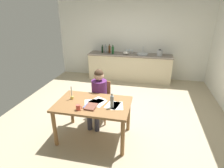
{
  "coord_description": "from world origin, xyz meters",
  "views": [
    {
      "loc": [
        0.71,
        -3.83,
        2.33
      ],
      "look_at": [
        -0.06,
        -0.34,
        0.85
      ],
      "focal_mm": 29.43,
      "sensor_mm": 36.0,
      "label": 1
    }
  ],
  "objects_px": {
    "coffee_mug": "(78,107)",
    "bottle_wine_red": "(109,49)",
    "sink_unit": "(142,54)",
    "wine_glass_back_left": "(127,50)",
    "bottle_oil": "(102,49)",
    "wine_bottle_on_table": "(112,102)",
    "book_cookery": "(89,106)",
    "wine_glass_by_kettle": "(129,50)",
    "candlestick": "(72,95)",
    "wine_glass_near_sink": "(132,50)",
    "chair_at_table": "(101,99)",
    "book_magazine": "(91,107)",
    "mixing_bowl": "(126,53)",
    "stovetop_kettle": "(160,53)",
    "bottle_sauce": "(113,50)",
    "bottle_vinegar": "(106,49)",
    "dining_table": "(93,108)",
    "person_seated": "(98,94)"
  },
  "relations": [
    {
      "from": "bottle_wine_red",
      "to": "bottle_sauce",
      "type": "distance_m",
      "value": 0.17
    },
    {
      "from": "coffee_mug",
      "to": "bottle_wine_red",
      "type": "bearing_deg",
      "value": 94.65
    },
    {
      "from": "dining_table",
      "to": "coffee_mug",
      "type": "distance_m",
      "value": 0.36
    },
    {
      "from": "mixing_bowl",
      "to": "bottle_sauce",
      "type": "bearing_deg",
      "value": -179.16
    },
    {
      "from": "book_cookery",
      "to": "bottle_vinegar",
      "type": "xyz_separation_m",
      "value": [
        -0.58,
        3.51,
        0.26
      ]
    },
    {
      "from": "bottle_wine_red",
      "to": "stovetop_kettle",
      "type": "xyz_separation_m",
      "value": [
        1.68,
        -0.04,
        -0.03
      ]
    },
    {
      "from": "bottle_sauce",
      "to": "book_cookery",
      "type": "bearing_deg",
      "value": -84.92
    },
    {
      "from": "chair_at_table",
      "to": "book_magazine",
      "type": "distance_m",
      "value": 0.86
    },
    {
      "from": "dining_table",
      "to": "bottle_vinegar",
      "type": "relative_size",
      "value": 4.93
    },
    {
      "from": "candlestick",
      "to": "bottle_oil",
      "type": "height_order",
      "value": "bottle_oil"
    },
    {
      "from": "bottle_sauce",
      "to": "stovetop_kettle",
      "type": "bearing_deg",
      "value": 1.93
    },
    {
      "from": "book_cookery",
      "to": "wine_bottle_on_table",
      "type": "height_order",
      "value": "wine_bottle_on_table"
    },
    {
      "from": "candlestick",
      "to": "wine_glass_near_sink",
      "type": "distance_m",
      "value": 3.44
    },
    {
      "from": "wine_bottle_on_table",
      "to": "sink_unit",
      "type": "xyz_separation_m",
      "value": [
        0.3,
        3.36,
        0.07
      ]
    },
    {
      "from": "sink_unit",
      "to": "wine_glass_near_sink",
      "type": "height_order",
      "value": "sink_unit"
    },
    {
      "from": "wine_glass_near_sink",
      "to": "book_magazine",
      "type": "bearing_deg",
      "value": -94.73
    },
    {
      "from": "sink_unit",
      "to": "bottle_vinegar",
      "type": "distance_m",
      "value": 1.28
    },
    {
      "from": "mixing_bowl",
      "to": "wine_glass_back_left",
      "type": "distance_m",
      "value": 0.21
    },
    {
      "from": "candlestick",
      "to": "bottle_vinegar",
      "type": "bearing_deg",
      "value": 92.99
    },
    {
      "from": "mixing_bowl",
      "to": "stovetop_kettle",
      "type": "height_order",
      "value": "stovetop_kettle"
    },
    {
      "from": "sink_unit",
      "to": "wine_glass_back_left",
      "type": "relative_size",
      "value": 2.34
    },
    {
      "from": "stovetop_kettle",
      "to": "wine_glass_by_kettle",
      "type": "xyz_separation_m",
      "value": [
        -1.02,
        0.15,
        0.01
      ]
    },
    {
      "from": "dining_table",
      "to": "book_cookery",
      "type": "bearing_deg",
      "value": -98.95
    },
    {
      "from": "chair_at_table",
      "to": "wine_bottle_on_table",
      "type": "bearing_deg",
      "value": -61.11
    },
    {
      "from": "sink_unit",
      "to": "bottle_wine_red",
      "type": "relative_size",
      "value": 1.22
    },
    {
      "from": "bottle_sauce",
      "to": "mixing_bowl",
      "type": "bearing_deg",
      "value": 0.84
    },
    {
      "from": "book_magazine",
      "to": "bottle_vinegar",
      "type": "relative_size",
      "value": 0.9
    },
    {
      "from": "stovetop_kettle",
      "to": "bottle_sauce",
      "type": "bearing_deg",
      "value": -178.07
    },
    {
      "from": "candlestick",
      "to": "wine_glass_back_left",
      "type": "xyz_separation_m",
      "value": [
        0.55,
        3.35,
        0.19
      ]
    },
    {
      "from": "person_seated",
      "to": "wine_glass_near_sink",
      "type": "distance_m",
      "value": 2.95
    },
    {
      "from": "bottle_oil",
      "to": "wine_bottle_on_table",
      "type": "bearing_deg",
      "value": -72.35
    },
    {
      "from": "candlestick",
      "to": "book_magazine",
      "type": "relative_size",
      "value": 1.07
    },
    {
      "from": "bottle_sauce",
      "to": "stovetop_kettle",
      "type": "height_order",
      "value": "bottle_sauce"
    },
    {
      "from": "chair_at_table",
      "to": "bottle_wine_red",
      "type": "xyz_separation_m",
      "value": [
        -0.42,
        2.66,
        0.53
      ]
    },
    {
      "from": "dining_table",
      "to": "chair_at_table",
      "type": "distance_m",
      "value": 0.68
    },
    {
      "from": "mixing_bowl",
      "to": "wine_glass_near_sink",
      "type": "height_order",
      "value": "wine_glass_near_sink"
    },
    {
      "from": "book_cookery",
      "to": "wine_glass_by_kettle",
      "type": "relative_size",
      "value": 1.09
    },
    {
      "from": "stovetop_kettle",
      "to": "wine_glass_near_sink",
      "type": "relative_size",
      "value": 1.43
    },
    {
      "from": "sink_unit",
      "to": "chair_at_table",
      "type": "bearing_deg",
      "value": -105.23
    },
    {
      "from": "bottle_wine_red",
      "to": "stovetop_kettle",
      "type": "bearing_deg",
      "value": -1.49
    },
    {
      "from": "bottle_vinegar",
      "to": "wine_glass_by_kettle",
      "type": "height_order",
      "value": "bottle_vinegar"
    },
    {
      "from": "dining_table",
      "to": "candlestick",
      "type": "relative_size",
      "value": 5.12
    },
    {
      "from": "book_magazine",
      "to": "mixing_bowl",
      "type": "height_order",
      "value": "mixing_bowl"
    },
    {
      "from": "coffee_mug",
      "to": "mixing_bowl",
      "type": "relative_size",
      "value": 0.54
    },
    {
      "from": "wine_glass_near_sink",
      "to": "sink_unit",
      "type": "bearing_deg",
      "value": -22.11
    },
    {
      "from": "candlestick",
      "to": "sink_unit",
      "type": "relative_size",
      "value": 0.73
    },
    {
      "from": "book_magazine",
      "to": "bottle_oil",
      "type": "xyz_separation_m",
      "value": [
        -0.73,
        3.46,
        0.26
      ]
    },
    {
      "from": "bottle_vinegar",
      "to": "wine_glass_by_kettle",
      "type": "relative_size",
      "value": 1.77
    },
    {
      "from": "coffee_mug",
      "to": "bottle_oil",
      "type": "distance_m",
      "value": 3.64
    },
    {
      "from": "coffee_mug",
      "to": "wine_glass_by_kettle",
      "type": "bearing_deg",
      "value": 84.27
    }
  ]
}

